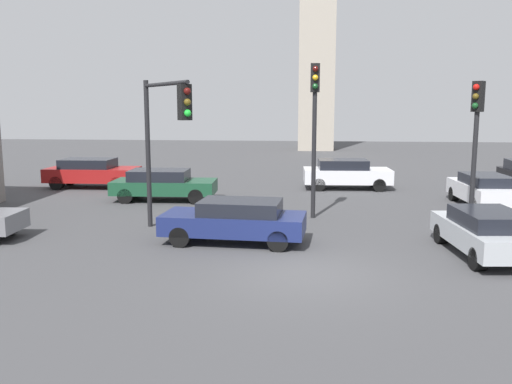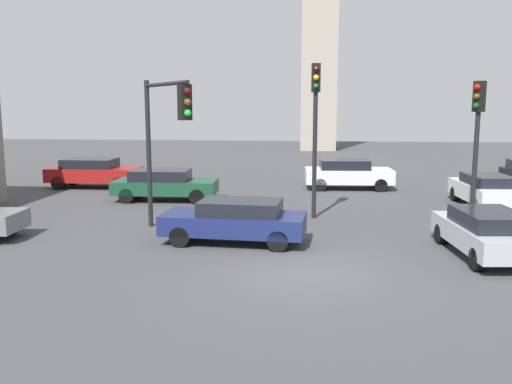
% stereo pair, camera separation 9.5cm
% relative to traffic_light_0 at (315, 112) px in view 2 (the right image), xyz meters
% --- Properties ---
extents(ground_plane, '(100.50, 100.50, 0.00)m').
position_rel_traffic_light_0_xyz_m(ground_plane, '(-0.23, -6.67, -3.85)').
color(ground_plane, '#424244').
extents(traffic_light_0, '(0.33, 0.46, 5.55)m').
position_rel_traffic_light_0_xyz_m(traffic_light_0, '(0.00, 0.00, 0.00)').
color(traffic_light_0, black).
rests_on(traffic_light_0, ground_plane).
extents(traffic_light_1, '(2.18, 2.88, 4.90)m').
position_rel_traffic_light_0_xyz_m(traffic_light_1, '(-4.57, -3.28, -0.30)').
color(traffic_light_1, black).
rests_on(traffic_light_1, ground_plane).
extents(traffic_light_2, '(0.45, 0.48, 4.88)m').
position_rel_traffic_light_0_xyz_m(traffic_light_2, '(5.32, -0.94, -0.43)').
color(traffic_light_2, black).
rests_on(traffic_light_2, ground_plane).
extents(car_0, '(4.48, 2.10, 1.34)m').
position_rel_traffic_light_0_xyz_m(car_0, '(-6.46, 3.06, -3.13)').
color(car_0, '#19472D').
rests_on(car_0, ground_plane).
extents(car_3, '(2.13, 4.13, 1.29)m').
position_rel_traffic_light_0_xyz_m(car_3, '(4.68, -4.68, -3.16)').
color(car_3, '#ADB2B7').
rests_on(car_3, ground_plane).
extents(car_4, '(1.96, 4.23, 1.35)m').
position_rel_traffic_light_0_xyz_m(car_4, '(6.89, 2.82, -3.12)').
color(car_4, silver).
rests_on(car_4, ground_plane).
extents(car_6, '(4.35, 2.03, 1.30)m').
position_rel_traffic_light_0_xyz_m(car_6, '(-2.33, -3.91, -3.15)').
color(car_6, navy).
rests_on(car_6, ground_plane).
extents(car_7, '(4.33, 2.16, 1.45)m').
position_rel_traffic_light_0_xyz_m(car_7, '(1.64, 7.25, -3.08)').
color(car_7, silver).
rests_on(car_7, ground_plane).
extents(car_8, '(4.52, 2.11, 1.45)m').
position_rel_traffic_light_0_xyz_m(car_8, '(-11.02, 6.34, -3.07)').
color(car_8, maroon).
rests_on(car_8, ground_plane).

